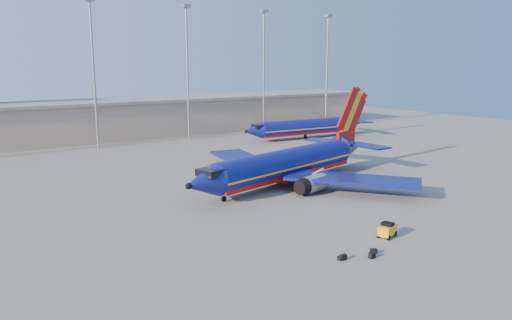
% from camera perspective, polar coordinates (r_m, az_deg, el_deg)
% --- Properties ---
extents(ground, '(220.00, 220.00, 0.00)m').
position_cam_1_polar(ground, '(64.29, -1.10, -3.93)').
color(ground, slate).
rests_on(ground, ground).
extents(terminal_building, '(122.00, 16.00, 8.50)m').
position_cam_1_polar(terminal_building, '(119.11, -12.45, 4.87)').
color(terminal_building, '#9E876C').
rests_on(terminal_building, ground).
extents(light_mast_row, '(101.60, 1.60, 28.65)m').
position_cam_1_polar(light_mast_row, '(105.47, -12.83, 11.29)').
color(light_mast_row, gray).
rests_on(light_mast_row, ground).
extents(aircraft_main, '(37.79, 35.92, 12.99)m').
position_cam_1_polar(aircraft_main, '(69.75, 3.93, -0.43)').
color(aircraft_main, navy).
rests_on(aircraft_main, ground).
extents(aircraft_second, '(33.22, 12.91, 11.25)m').
position_cam_1_polar(aircraft_second, '(112.37, 6.03, 3.82)').
color(aircraft_second, navy).
rests_on(aircraft_second, ground).
extents(baggage_tug, '(2.30, 1.77, 1.46)m').
position_cam_1_polar(baggage_tug, '(50.37, 14.77, -7.69)').
color(baggage_tug, '#F5A415').
rests_on(baggage_tug, ground).
extents(luggage_pile, '(4.10, 1.68, 0.53)m').
position_cam_1_polar(luggage_pile, '(44.91, 11.77, -10.60)').
color(luggage_pile, black).
rests_on(luggage_pile, ground).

